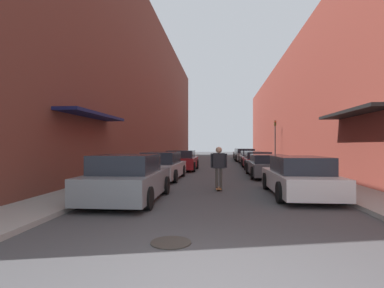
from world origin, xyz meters
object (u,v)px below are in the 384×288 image
at_px(parked_car_right_1, 268,166).
at_px(skateboarder, 219,163).
at_px(parked_car_left_1, 162,166).
at_px(parked_car_right_3, 251,158).
at_px(parked_car_left_2, 181,161).
at_px(traffic_light, 275,137).
at_px(parked_car_right_4, 245,155).
at_px(parked_car_right_5, 242,154).
at_px(parked_car_left_0, 128,179).
at_px(parked_car_right_2, 257,161).
at_px(parked_car_right_0, 299,177).
at_px(manhole_cover, 171,242).

bearing_deg(parked_car_right_1, skateboarder, -117.38).
relative_size(parked_car_left_1, parked_car_right_3, 0.99).
relative_size(parked_car_left_2, traffic_light, 1.11).
height_order(parked_car_right_4, parked_car_right_5, parked_car_right_4).
xyz_separation_m(parked_car_left_0, parked_car_left_2, (0.17, 11.01, -0.02)).
height_order(parked_car_right_2, skateboarder, skateboarder).
bearing_deg(parked_car_left_2, parked_car_right_5, 73.67).
distance_m(parked_car_left_0, traffic_light, 19.66).
relative_size(parked_car_left_0, traffic_light, 1.08).
relative_size(parked_car_right_2, parked_car_right_4, 0.89).
relative_size(parked_car_right_0, parked_car_right_2, 1.06).
relative_size(parked_car_left_2, parked_car_right_1, 0.89).
distance_m(parked_car_right_0, manhole_cover, 6.14).
height_order(parked_car_left_0, parked_car_right_3, parked_car_left_0).
bearing_deg(parked_car_right_1, parked_car_left_1, -161.97).
relative_size(parked_car_left_1, traffic_light, 1.22).
distance_m(parked_car_right_5, manhole_cover, 32.79).
height_order(parked_car_left_2, skateboarder, skateboarder).
bearing_deg(skateboarder, parked_car_left_0, -137.64).
relative_size(parked_car_right_5, skateboarder, 2.77).
relative_size(parked_car_right_2, manhole_cover, 5.97).
xyz_separation_m(parked_car_right_1, parked_car_right_5, (0.16, 21.51, 0.04)).
bearing_deg(parked_car_right_1, traffic_light, 77.96).
bearing_deg(parked_car_right_5, parked_car_right_0, -90.14).
distance_m(parked_car_right_5, skateboarder, 26.56).
bearing_deg(parked_car_right_5, parked_car_right_1, -90.41).
height_order(skateboarder, traffic_light, traffic_light).
relative_size(parked_car_left_0, parked_car_right_5, 0.90).
xyz_separation_m(parked_car_left_1, parked_car_left_2, (0.23, 5.36, 0.01)).
bearing_deg(parked_car_right_2, parked_car_left_0, -112.97).
relative_size(parked_car_left_2, parked_car_right_4, 0.88).
height_order(parked_car_left_0, parked_car_right_1, parked_car_left_0).
bearing_deg(parked_car_right_1, parked_car_right_5, 89.59).
distance_m(parked_car_right_1, parked_car_right_5, 21.51).
height_order(parked_car_left_0, parked_car_left_2, parked_car_left_0).
bearing_deg(manhole_cover, traffic_light, 75.59).
distance_m(parked_car_left_0, parked_car_right_1, 9.06).
distance_m(parked_car_left_0, parked_car_left_1, 5.65).
bearing_deg(parked_car_right_5, parked_car_right_2, -90.29).
relative_size(parked_car_left_0, parked_car_left_2, 0.97).
xyz_separation_m(parked_car_left_0, parked_car_right_1, (5.25, 7.38, -0.08)).
xyz_separation_m(parked_car_right_0, parked_car_right_1, (-0.09, 6.01, -0.04)).
distance_m(parked_car_left_0, parked_car_right_5, 29.39).
relative_size(parked_car_right_0, parked_car_right_3, 0.97).
bearing_deg(parked_car_left_0, manhole_cover, -62.40).
distance_m(parked_car_left_1, manhole_cover, 9.59).
relative_size(parked_car_right_1, skateboarder, 2.90).
bearing_deg(parked_car_right_4, parked_car_right_0, -89.80).
bearing_deg(parked_car_left_1, parked_car_left_2, 87.50).
bearing_deg(parked_car_right_3, parked_car_right_4, 91.10).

